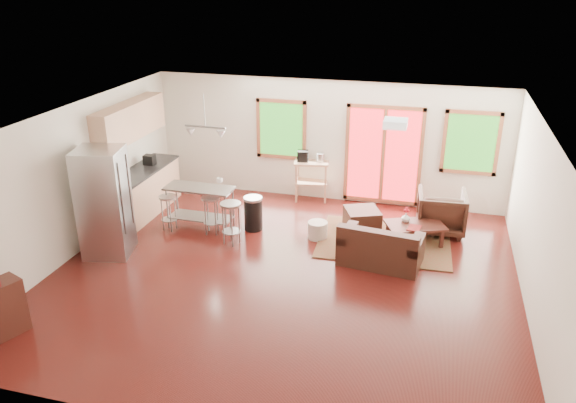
% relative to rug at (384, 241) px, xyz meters
% --- Properties ---
extents(floor, '(7.50, 7.00, 0.02)m').
position_rel_rug_xyz_m(floor, '(-1.48, -1.67, -0.02)').
color(floor, '#340D0B').
rests_on(floor, ground).
extents(ceiling, '(7.50, 7.00, 0.02)m').
position_rel_rug_xyz_m(ceiling, '(-1.48, -1.67, 2.60)').
color(ceiling, white).
rests_on(ceiling, ground).
extents(back_wall, '(7.50, 0.02, 2.60)m').
position_rel_rug_xyz_m(back_wall, '(-1.48, 1.84, 1.29)').
color(back_wall, silver).
rests_on(back_wall, ground).
extents(left_wall, '(0.02, 7.00, 2.60)m').
position_rel_rug_xyz_m(left_wall, '(-5.24, -1.67, 1.29)').
color(left_wall, silver).
rests_on(left_wall, ground).
extents(right_wall, '(0.02, 7.00, 2.60)m').
position_rel_rug_xyz_m(right_wall, '(2.28, -1.67, 1.29)').
color(right_wall, silver).
rests_on(right_wall, ground).
extents(front_wall, '(7.50, 0.02, 2.60)m').
position_rel_rug_xyz_m(front_wall, '(-1.48, -5.18, 1.29)').
color(front_wall, silver).
rests_on(front_wall, ground).
extents(window_left, '(1.10, 0.05, 1.30)m').
position_rel_rug_xyz_m(window_left, '(-2.48, 1.79, 1.49)').
color(window_left, '#215D18').
rests_on(window_left, back_wall).
extents(french_doors, '(1.60, 0.05, 2.10)m').
position_rel_rug_xyz_m(french_doors, '(-0.28, 1.79, 1.09)').
color(french_doors, red).
rests_on(french_doors, back_wall).
extents(window_right, '(1.10, 0.05, 1.30)m').
position_rel_rug_xyz_m(window_right, '(1.42, 1.79, 1.49)').
color(window_right, '#215D18').
rests_on(window_right, back_wall).
extents(rug, '(2.46, 1.93, 0.02)m').
position_rel_rug_xyz_m(rug, '(0.00, 0.00, 0.00)').
color(rug, '#465B33').
rests_on(rug, floor).
extents(loveseat, '(1.46, 0.95, 0.73)m').
position_rel_rug_xyz_m(loveseat, '(0.01, -0.86, 0.28)').
color(loveseat, black).
rests_on(loveseat, floor).
extents(coffee_table, '(1.19, 0.97, 0.41)m').
position_rel_rug_xyz_m(coffee_table, '(0.53, 0.03, 0.34)').
color(coffee_table, '#341711').
rests_on(coffee_table, floor).
extents(armchair, '(0.93, 0.87, 0.90)m').
position_rel_rug_xyz_m(armchair, '(0.97, 0.73, 0.44)').
color(armchair, black).
rests_on(armchair, floor).
extents(ottoman, '(0.82, 0.82, 0.41)m').
position_rel_rug_xyz_m(ottoman, '(-0.48, 0.43, 0.20)').
color(ottoman, black).
rests_on(ottoman, floor).
extents(pouf, '(0.46, 0.46, 0.32)m').
position_rel_rug_xyz_m(pouf, '(-1.23, -0.16, 0.15)').
color(pouf, beige).
rests_on(pouf, floor).
extents(vase, '(0.18, 0.19, 0.28)m').
position_rel_rug_xyz_m(vase, '(0.35, 0.11, 0.49)').
color(vase, silver).
rests_on(vase, coffee_table).
extents(book, '(0.22, 0.07, 0.29)m').
position_rel_rug_xyz_m(book, '(0.42, -0.14, 0.54)').
color(book, maroon).
rests_on(book, coffee_table).
extents(cabinets, '(0.64, 2.24, 2.30)m').
position_rel_rug_xyz_m(cabinets, '(-4.97, 0.03, 0.92)').
color(cabinets, tan).
rests_on(cabinets, floor).
extents(refrigerator, '(0.92, 0.91, 1.92)m').
position_rel_rug_xyz_m(refrigerator, '(-4.67, -1.68, 0.95)').
color(refrigerator, '#B7BABC').
rests_on(refrigerator, floor).
extents(island, '(1.33, 0.55, 0.84)m').
position_rel_rug_xyz_m(island, '(-3.53, -0.29, 0.56)').
color(island, '#B7BABC').
rests_on(island, floor).
extents(cup, '(0.14, 0.12, 0.12)m').
position_rel_rug_xyz_m(cup, '(-3.12, -0.23, 1.00)').
color(cup, white).
rests_on(cup, island).
extents(bar_stool_a, '(0.36, 0.36, 0.70)m').
position_rel_rug_xyz_m(bar_stool_a, '(-4.08, -0.53, 0.51)').
color(bar_stool_a, '#B7BABC').
rests_on(bar_stool_a, floor).
extents(bar_stool_b, '(0.41, 0.41, 0.75)m').
position_rel_rug_xyz_m(bar_stool_b, '(-3.22, -0.47, 0.54)').
color(bar_stool_b, '#B7BABC').
rests_on(bar_stool_b, floor).
extents(bar_stool_c, '(0.48, 0.48, 0.80)m').
position_rel_rug_xyz_m(bar_stool_c, '(-2.71, -0.79, 0.59)').
color(bar_stool_c, '#B7BABC').
rests_on(bar_stool_c, floor).
extents(trash_can, '(0.47, 0.47, 0.67)m').
position_rel_rug_xyz_m(trash_can, '(-2.51, -0.10, 0.32)').
color(trash_can, black).
rests_on(trash_can, floor).
extents(kitchen_cart, '(0.80, 0.59, 1.11)m').
position_rel_rug_xyz_m(kitchen_cart, '(-1.80, 1.66, 0.75)').
color(kitchen_cart, tan).
rests_on(kitchen_cart, floor).
extents(ceiling_flush, '(0.35, 0.35, 0.12)m').
position_rel_rug_xyz_m(ceiling_flush, '(0.12, -1.07, 2.52)').
color(ceiling_flush, white).
rests_on(ceiling_flush, ceiling).
extents(pendant_light, '(0.80, 0.18, 0.79)m').
position_rel_rug_xyz_m(pendant_light, '(-3.38, -0.17, 1.89)').
color(pendant_light, gray).
rests_on(pendant_light, ceiling).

